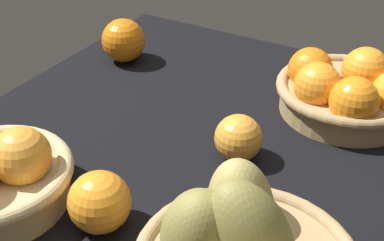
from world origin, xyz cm
name	(u,v)px	position (x,y,z in cm)	size (l,w,h in cm)	color
market_tray	(186,159)	(0.00, 0.00, 1.50)	(84.00, 72.00, 3.00)	black
basket_far_left	(347,91)	(-22.20, 17.13, 7.18)	(23.25, 23.25, 10.80)	tan
loose_orange_front_gap	(238,138)	(-2.36, 7.37, 6.46)	(6.92, 6.92, 6.92)	#F49E33
loose_orange_back_gap	(123,40)	(-20.02, -25.71, 7.18)	(8.36, 8.36, 8.36)	orange
loose_orange_side_gap	(100,202)	(18.68, -0.89, 6.87)	(7.74, 7.74, 7.74)	orange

